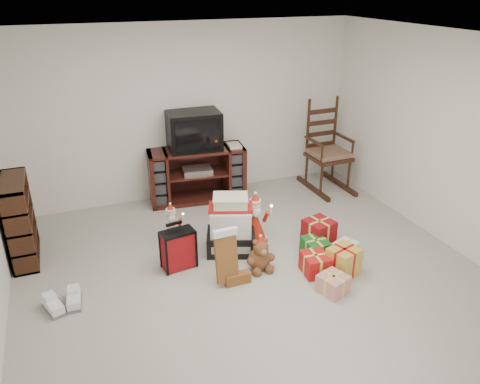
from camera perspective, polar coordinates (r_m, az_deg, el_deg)
name	(u,v)px	position (r m, az deg, el deg)	size (l,w,h in m)	color
room	(258,174)	(4.60, 2.21, 2.19)	(5.01, 5.01, 2.51)	#AAA69C
tv_stand	(197,174)	(6.86, -5.26, 2.15)	(1.43, 0.65, 0.79)	#401712
bookshelf	(20,222)	(5.90, -25.24, -3.30)	(0.27, 0.81, 0.99)	#3C1E10
rocking_chair	(326,157)	(7.36, 10.43, 4.20)	(0.59, 0.96, 1.44)	#3C1E10
gift_pile	(231,228)	(5.55, -1.14, -4.42)	(0.67, 0.58, 0.71)	black
red_suitcase	(178,249)	(5.32, -7.53, -6.96)	(0.38, 0.24, 0.54)	maroon
stocking	(226,257)	(4.97, -1.68, -7.95)	(0.31, 0.13, 0.66)	#0D7D23
teddy_bear	(260,256)	(5.28, 2.43, -7.83)	(0.26, 0.23, 0.39)	brown
santa_figurine	(255,223)	(5.77, 1.84, -3.84)	(0.32, 0.31, 0.66)	#B12413
mrs_claus_figurine	(172,228)	(5.84, -8.32, -4.33)	(0.26, 0.25, 0.53)	#B12413
sneaker_pair	(64,303)	(5.10, -20.69, -12.52)	(0.40, 0.34, 0.11)	white
gift_cluster	(328,255)	(5.45, 10.71, -7.56)	(0.81, 1.13, 0.28)	#B01614
crt_television	(194,130)	(6.66, -5.64, 7.48)	(0.77, 0.58, 0.54)	black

